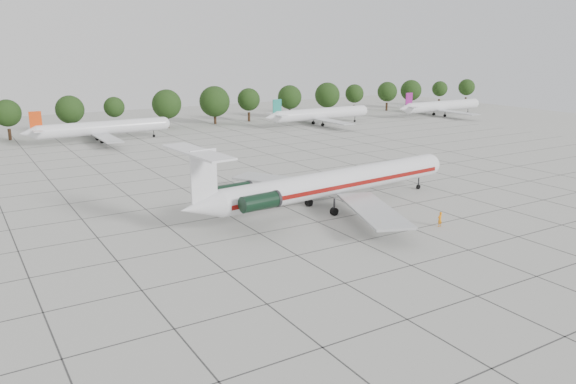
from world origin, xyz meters
The scene contains 8 objects.
ground centered at (0.00, 0.00, 0.00)m, with size 260.00×260.00×0.00m, color #AAAAA2.
apron_joints centered at (0.00, 15.00, 0.01)m, with size 170.00×170.00×0.02m, color #383838.
main_airliner centered at (3.71, 3.84, 3.46)m, with size 41.75×32.71×9.79m.
ground_crew centered at (11.22, -8.84, 0.90)m, with size 0.65×0.43×1.79m, color orange.
bg_airliner_c centered at (-7.63, 72.25, 2.91)m, with size 28.24×27.20×7.40m.
bg_airliner_d centered at (47.74, 68.59, 2.91)m, with size 28.24×27.20×7.40m.
bg_airliner_e centered at (89.41, 65.82, 2.91)m, with size 28.24×27.20×7.40m.
tree_line centered at (-11.68, 85.00, 5.98)m, with size 249.86×8.44×10.22m.
Camera 1 is at (-36.55, -52.96, 20.73)m, focal length 35.00 mm.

